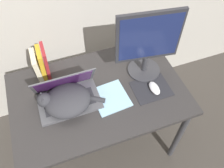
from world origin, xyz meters
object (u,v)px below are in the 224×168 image
Objects in this scene: external_monitor at (148,43)px; notepad at (110,97)px; cat at (66,100)px; book_row at (41,63)px; computer_mouse at (154,88)px; laptop at (68,95)px.

external_monitor is 2.00× the size of notepad.
notepad is (-0.30, -0.14, -0.25)m from external_monitor.
book_row is (-0.09, 0.32, 0.04)m from cat.
external_monitor is 0.30m from computer_mouse.
notepad is at bearing -154.64° from external_monitor.
notepad is at bearing 172.79° from computer_mouse.
laptop reaches higher than cat.
laptop is 0.30m from book_row.
cat is at bearing -113.67° from laptop.
external_monitor reaches higher than notepad.
cat is at bearing -74.12° from book_row.
cat is 1.78× the size of book_row.
laptop is 0.95× the size of cat.
book_row is 0.94× the size of notepad.
cat is at bearing 172.57° from computer_mouse.
book_row is at bearing 105.88° from cat.
cat is at bearing -169.67° from external_monitor.
external_monitor is (0.58, 0.11, 0.19)m from cat.
laptop reaches higher than book_row.
laptop is 1.70× the size of book_row.
computer_mouse is (-0.01, -0.18, -0.24)m from external_monitor.
book_row is (-0.67, 0.21, -0.15)m from external_monitor.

